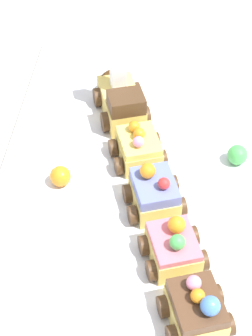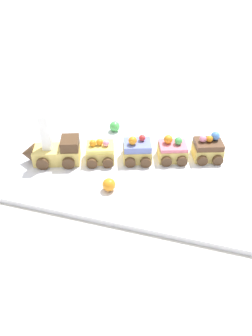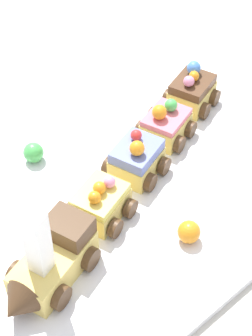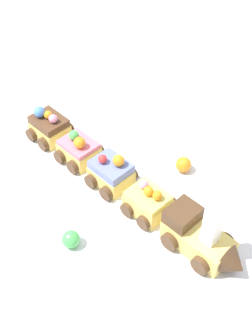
{
  "view_description": "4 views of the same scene",
  "coord_description": "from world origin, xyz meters",
  "px_view_note": "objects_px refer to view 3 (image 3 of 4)",
  "views": [
    {
      "loc": [
        -0.51,
        -0.03,
        0.58
      ],
      "look_at": [
        -0.03,
        0.01,
        0.08
      ],
      "focal_mm": 60.0,
      "sensor_mm": 36.0,
      "label": 1
    },
    {
      "loc": [
        -0.18,
        0.61,
        0.48
      ],
      "look_at": [
        -0.02,
        0.03,
        0.03
      ],
      "focal_mm": 35.0,
      "sensor_mm": 36.0,
      "label": 2
    },
    {
      "loc": [
        0.34,
        0.37,
        0.57
      ],
      "look_at": [
        -0.0,
        -0.01,
        0.05
      ],
      "focal_mm": 60.0,
      "sensor_mm": 36.0,
      "label": 3
    },
    {
      "loc": [
        0.49,
        -0.25,
        0.62
      ],
      "look_at": [
        -0.02,
        -0.0,
        0.05
      ],
      "focal_mm": 50.0,
      "sensor_mm": 36.0,
      "label": 4
    }
  ],
  "objects_px": {
    "cake_car_blueberry": "(137,159)",
    "gumball_orange": "(191,230)",
    "cake_train_locomotive": "(48,264)",
    "cake_car_lemon": "(101,204)",
    "cake_car_chocolate": "(192,91)",
    "gumball_green": "(33,152)",
    "cake_car_strawberry": "(166,125)"
  },
  "relations": [
    {
      "from": "cake_car_blueberry",
      "to": "gumball_orange",
      "type": "relative_size",
      "value": 3.07
    },
    {
      "from": "cake_car_lemon",
      "to": "gumball_green",
      "type": "height_order",
      "value": "cake_car_lemon"
    },
    {
      "from": "cake_car_lemon",
      "to": "cake_train_locomotive",
      "type": "bearing_deg",
      "value": -0.03
    },
    {
      "from": "cake_car_blueberry",
      "to": "gumball_orange",
      "type": "height_order",
      "value": "cake_car_blueberry"
    },
    {
      "from": "cake_car_strawberry",
      "to": "gumball_orange",
      "type": "bearing_deg",
      "value": 37.11
    },
    {
      "from": "cake_train_locomotive",
      "to": "cake_car_lemon",
      "type": "bearing_deg",
      "value": 179.97
    },
    {
      "from": "cake_car_blueberry",
      "to": "cake_car_chocolate",
      "type": "xyz_separation_m",
      "value": [
        -0.16,
        -0.05,
        0.0
      ]
    },
    {
      "from": "cake_train_locomotive",
      "to": "cake_car_lemon",
      "type": "distance_m",
      "value": 0.11
    },
    {
      "from": "cake_car_lemon",
      "to": "gumball_orange",
      "type": "bearing_deg",
      "value": 102.12
    },
    {
      "from": "cake_car_lemon",
      "to": "cake_car_blueberry",
      "type": "bearing_deg",
      "value": 179.95
    },
    {
      "from": "cake_car_blueberry",
      "to": "gumball_orange",
      "type": "distance_m",
      "value": 0.13
    },
    {
      "from": "cake_car_blueberry",
      "to": "gumball_green",
      "type": "distance_m",
      "value": 0.15
    },
    {
      "from": "cake_car_blueberry",
      "to": "cake_car_chocolate",
      "type": "height_order",
      "value": "same"
    },
    {
      "from": "gumball_green",
      "to": "cake_car_blueberry",
      "type": "bearing_deg",
      "value": 129.4
    },
    {
      "from": "cake_car_lemon",
      "to": "cake_car_strawberry",
      "type": "xyz_separation_m",
      "value": [
        -0.17,
        -0.06,
        0.0
      ]
    },
    {
      "from": "cake_car_lemon",
      "to": "gumball_orange",
      "type": "height_order",
      "value": "cake_car_lemon"
    },
    {
      "from": "cake_car_lemon",
      "to": "cake_car_chocolate",
      "type": "xyz_separation_m",
      "value": [
        -0.25,
        -0.08,
        0.0
      ]
    },
    {
      "from": "cake_car_chocolate",
      "to": "cake_car_blueberry",
      "type": "bearing_deg",
      "value": 0.16
    },
    {
      "from": "cake_car_blueberry",
      "to": "gumball_green",
      "type": "relative_size",
      "value": 3.07
    },
    {
      "from": "gumball_green",
      "to": "gumball_orange",
      "type": "relative_size",
      "value": 1.0
    },
    {
      "from": "gumball_green",
      "to": "gumball_orange",
      "type": "height_order",
      "value": "same"
    },
    {
      "from": "gumball_green",
      "to": "cake_car_chocolate",
      "type": "bearing_deg",
      "value": 167.25
    },
    {
      "from": "gumball_green",
      "to": "cake_train_locomotive",
      "type": "bearing_deg",
      "value": 60.5
    },
    {
      "from": "cake_car_blueberry",
      "to": "cake_car_chocolate",
      "type": "distance_m",
      "value": 0.17
    },
    {
      "from": "cake_car_strawberry",
      "to": "cake_car_chocolate",
      "type": "relative_size",
      "value": 1.0
    },
    {
      "from": "cake_car_chocolate",
      "to": "gumball_green",
      "type": "distance_m",
      "value": 0.26
    },
    {
      "from": "cake_car_lemon",
      "to": "gumball_orange",
      "type": "relative_size",
      "value": 3.07
    },
    {
      "from": "cake_car_blueberry",
      "to": "cake_train_locomotive",
      "type": "bearing_deg",
      "value": -0.04
    },
    {
      "from": "cake_car_strawberry",
      "to": "cake_car_blueberry",
      "type": "bearing_deg",
      "value": 0.29
    },
    {
      "from": "cake_car_chocolate",
      "to": "cake_car_strawberry",
      "type": "bearing_deg",
      "value": 0.02
    },
    {
      "from": "gumball_orange",
      "to": "cake_car_chocolate",
      "type": "bearing_deg",
      "value": -135.99
    },
    {
      "from": "cake_car_blueberry",
      "to": "gumball_orange",
      "type": "xyz_separation_m",
      "value": [
        0.03,
        0.13,
        -0.01
      ]
    }
  ]
}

